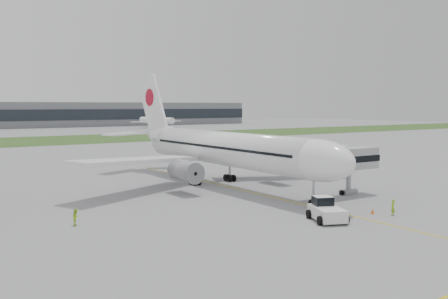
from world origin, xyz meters
TOP-DOWN VIEW (x-y plane):
  - ground at (0.00, 0.00)m, footprint 600.00×600.00m
  - apron_markings at (0.00, -5.00)m, footprint 70.00×70.00m
  - grass_strip at (0.00, 120.00)m, footprint 600.00×50.00m
  - airliner at (0.00, 4.87)m, footprint 48.13×53.95m
  - pushback_tug at (-3.87, -20.83)m, footprint 4.49×5.31m
  - jet_bridge at (6.14, -12.10)m, footprint 14.11×4.02m
  - safety_cone_left at (-3.32, -22.65)m, footprint 0.38×0.38m
  - safety_cone_right at (2.75, -21.46)m, footprint 0.40×0.40m
  - ground_crew_near at (4.03, -23.12)m, footprint 0.72×0.56m
  - ground_crew_far at (-26.10, -8.34)m, footprint 0.88×0.98m
  - distant_aircraft_right at (80.00, 188.06)m, footprint 35.79×32.78m

SIDE VIEW (x-z plane):
  - ground at x=0.00m, z-range 0.00..0.00m
  - apron_markings at x=0.00m, z-range -0.02..0.02m
  - distant_aircraft_right at x=80.00m, z-range -6.02..6.02m
  - grass_strip at x=0.00m, z-range 0.00..0.02m
  - safety_cone_left at x=-3.32m, z-range 0.00..0.53m
  - safety_cone_right at x=2.75m, z-range 0.00..0.55m
  - ground_crew_far at x=-26.10m, z-range 0.00..1.67m
  - ground_crew_near at x=4.03m, z-range 0.00..1.76m
  - pushback_tug at x=-3.87m, z-range -0.09..2.29m
  - jet_bridge at x=6.14m, z-range 1.56..8.09m
  - airliner at x=0.00m, z-range -3.28..14.60m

